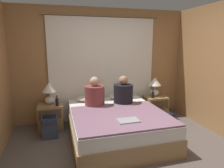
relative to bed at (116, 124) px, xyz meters
name	(u,v)px	position (x,y,z in m)	size (l,w,h in m)	color
ground_plane	(131,160)	(0.00, -0.78, -0.26)	(16.00, 16.00, 0.00)	#564C47
wall_back	(103,65)	(0.00, 1.10, 0.99)	(3.99, 0.06, 2.50)	#A37547
curtain_panel	(103,69)	(0.00, 1.04, 0.90)	(2.59, 0.02, 2.32)	white
bed	(116,124)	(0.00, 0.00, 0.00)	(1.65, 1.97, 0.52)	#99754C
nightstand_left	(51,117)	(-1.19, 0.74, 0.00)	(0.49, 0.43, 0.51)	#937047
nightstand_right	(155,107)	(1.19, 0.74, 0.00)	(0.49, 0.43, 0.51)	#937047
lamp_left	(49,91)	(-1.19, 0.80, 0.53)	(0.29, 0.29, 0.44)	silver
lamp_right	(155,85)	(1.19, 0.80, 0.53)	(0.29, 0.29, 0.44)	silver
pillow_left	(90,98)	(-0.36, 0.79, 0.32)	(0.57, 0.31, 0.12)	silver
pillow_right	(122,96)	(0.36, 0.79, 0.32)	(0.57, 0.31, 0.12)	silver
blanket_on_bed	(121,116)	(0.00, -0.29, 0.28)	(1.59, 1.32, 0.03)	slate
person_left_in_bed	(95,95)	(-0.32, 0.41, 0.49)	(0.39, 0.39, 0.59)	brown
person_right_in_bed	(123,93)	(0.27, 0.41, 0.49)	(0.39, 0.39, 0.58)	black
beer_bottle_on_left_stand	(57,102)	(-1.04, 0.63, 0.34)	(0.06, 0.06, 0.21)	black
beer_bottle_on_right_stand	(153,95)	(1.05, 0.63, 0.34)	(0.06, 0.06, 0.20)	black
laptop_on_bed	(128,120)	(0.02, -0.57, 0.30)	(0.33, 0.23, 0.02)	#9EA0A5
backpack_on_floor	(50,126)	(-1.20, 0.34, -0.03)	(0.28, 0.28, 0.40)	#333D56
handbag_on_floor	(166,119)	(1.21, 0.29, -0.12)	(0.31, 0.18, 0.41)	black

